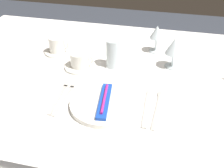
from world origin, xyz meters
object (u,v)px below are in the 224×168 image
Objects in this scene: fork_outer at (66,96)px; wine_glass_left at (174,47)px; toothbrush_package at (104,100)px; spoon_soup at (158,105)px; coffee_cup_right at (57,44)px; wine_glass_centre at (157,34)px; coffee_cup_left at (80,59)px; dinner_knife at (146,109)px; fork_inner at (60,95)px; drink_tumbler at (113,55)px; dinner_plate at (105,104)px.

wine_glass_left is at bearing 40.58° from fork_outer.
spoon_soup is (0.19, 0.05, -0.02)m from toothbrush_package.
coffee_cup_right is 0.56m from wine_glass_left.
coffee_cup_left is at bearing -142.54° from wine_glass_centre.
dinner_knife is at bearing -138.10° from spoon_soup.
toothbrush_package is at bearing -165.47° from spoon_soup.
spoon_soup is at bearing 4.18° from fork_inner.
wine_glass_left is (0.09, -0.14, 0.00)m from wine_glass_centre.
fork_inner is at bearing -175.82° from spoon_soup.
drink_tumbler is (-0.26, -0.06, -0.04)m from wine_glass_left.
coffee_cup_left is (-0.33, 0.23, 0.04)m from dinner_knife.
wine_glass_centre reaches higher than dinner_plate.
wine_glass_left is at bearing -57.09° from wine_glass_centre.
dinner_plate is at bearing -122.75° from wine_glass_left.
drink_tumbler is at bearing -12.39° from coffee_cup_right.
wine_glass_left reaches higher than spoon_soup.
fork_outer is at bearing -4.98° from fork_inner.
fork_outer is (-0.16, 0.02, -0.01)m from dinner_plate.
fork_outer is at bearing -175.18° from spoon_soup.
fork_outer is 0.31m from dinner_knife.
fork_inner is 0.96× the size of spoon_soup.
wine_glass_centre is at bearing 74.34° from toothbrush_package.
dinner_knife is 0.34m from drink_tumbler.
coffee_cup_right is (-0.15, 0.34, 0.04)m from fork_inner.
drink_tumbler is at bearing 61.15° from fork_inner.
fork_inner is 2.10× the size of coffee_cup_left.
fork_inner is at bearing -141.34° from wine_glass_left.
wine_glass_centre reaches higher than dinner_knife.
coffee_cup_left reaches higher than fork_outer.
fork_inner is 1.64× the size of wine_glass_centre.
coffee_cup_left is at bearing 151.94° from spoon_soup.
wine_glass_left is (0.23, 0.35, 0.07)m from toothbrush_package.
drink_tumbler reaches higher than dinner_knife.
wine_glass_left reaches higher than fork_inner.
toothbrush_package is 0.92× the size of spoon_soup.
fork_outer is 0.23m from coffee_cup_left.
toothbrush_package is 0.49m from coffee_cup_right.
wine_glass_centre is at bearing 92.10° from dinner_knife.
spoon_soup reaches higher than fork_outer.
toothbrush_package is 0.95× the size of fork_outer.
fork_outer is 0.35m from spoon_soup.
coffee_cup_right is 0.71× the size of wine_glass_left.
wine_glass_centre reaches higher than coffee_cup_left.
drink_tumbler reaches higher than coffee_cup_right.
coffee_cup_left is 0.42m from wine_glass_left.
coffee_cup_left is at bearing 125.54° from toothbrush_package.
toothbrush_package is 0.30m from drink_tumbler.
wine_glass_centre reaches higher than coffee_cup_right.
coffee_cup_left is at bearing 144.88° from dinner_knife.
drink_tumbler reaches higher than fork_inner.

